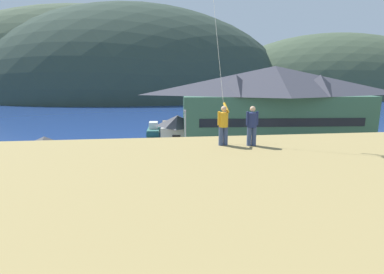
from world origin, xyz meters
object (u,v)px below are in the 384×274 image
object	(u,v)px
parking_light_pole	(185,135)
person_companion	(252,125)
parked_car_front_row_end	(352,163)
parked_car_back_row_left	(301,167)
moored_boat_wharfside	(154,130)
parked_car_back_row_right	(223,190)
wharf_dock	(172,128)
storage_shed_near_lot	(47,164)
harbor_lodge	(274,104)
parked_car_mid_row_far	(45,208)
parked_car_mid_row_center	(134,200)
parked_car_mid_row_near	(234,170)
parked_car_front_row_silver	(317,188)
moored_boat_outer_mooring	(192,127)
storage_shed_waterside	(178,130)
person_kite_flyer	(223,124)
parked_car_lone_by_shed	(170,174)

from	to	relation	value
parking_light_pole	person_companion	size ratio (longest dim) A/B	3.63
parked_car_front_row_end	parked_car_back_row_left	size ratio (longest dim) A/B	1.03
moored_boat_wharfside	parked_car_back_row_right	world-z (taller)	moored_boat_wharfside
wharf_dock	person_companion	distance (m)	42.39
parked_car_front_row_end	parking_light_pole	distance (m)	17.69
moored_boat_wharfside	parked_car_back_row_left	world-z (taller)	moored_boat_wharfside
storage_shed_near_lot	person_companion	size ratio (longest dim) A/B	3.62
harbor_lodge	parked_car_mid_row_far	xyz separation A→B (m)	(-24.32, -20.53, -4.87)
parked_car_mid_row_center	parked_car_mid_row_near	bearing A→B (deg)	33.15
parked_car_mid_row_near	parked_car_front_row_silver	xyz separation A→B (m)	(5.59, -5.28, 0.00)
wharf_dock	parked_car_mid_row_near	distance (m)	27.51
storage_shed_near_lot	parked_car_back_row_right	distance (m)	15.04
parked_car_back_row_right	parked_car_mid_row_far	distance (m)	13.06
parking_light_pole	person_companion	xyz separation A→B (m)	(1.15, -18.66, 4.22)
parking_light_pole	parked_car_mid_row_far	bearing A→B (deg)	-135.19
moored_boat_wharfside	parked_car_mid_row_near	world-z (taller)	moored_boat_wharfside
moored_boat_outer_mooring	person_companion	distance (m)	41.89
storage_shed_waterside	parking_light_pole	bearing A→B (deg)	-89.79
harbor_lodge	moored_boat_outer_mooring	world-z (taller)	harbor_lodge
harbor_lodge	parked_car_mid_row_far	size ratio (longest dim) A/B	6.57
storage_shed_near_lot	storage_shed_waterside	distance (m)	20.43
harbor_lodge	parked_car_back_row_right	distance (m)	22.50
storage_shed_near_lot	parked_car_front_row_silver	size ratio (longest dim) A/B	1.46
parked_car_back_row_right	parked_car_mid_row_near	xyz separation A→B (m)	(2.16, 4.89, 0.00)
wharf_dock	parked_car_front_row_end	world-z (taller)	parked_car_front_row_end
parked_car_front_row_end	parked_car_mid_row_near	xyz separation A→B (m)	(-12.88, -0.87, 0.00)
moored_boat_wharfside	parked_car_mid_row_far	size ratio (longest dim) A/B	1.53
parked_car_front_row_end	harbor_lodge	bearing A→B (deg)	105.71
moored_boat_wharfside	person_companion	bearing A→B (deg)	-83.14
storage_shed_waterside	person_companion	bearing A→B (deg)	-87.71
storage_shed_near_lot	moored_boat_wharfside	bearing A→B (deg)	70.72
storage_shed_waterside	parked_car_back_row_right	distance (m)	20.17
storage_shed_near_lot	moored_boat_outer_mooring	size ratio (longest dim) A/B	0.85
parked_car_back_row_right	person_kite_flyer	distance (m)	11.93
parked_car_mid_row_far	parked_car_back_row_left	distance (m)	22.98
parked_car_mid_row_near	parked_car_back_row_left	bearing A→B (deg)	0.48
storage_shed_waterside	parked_car_mid_row_center	world-z (taller)	storage_shed_waterside
parked_car_lone_by_shed	person_kite_flyer	xyz separation A→B (m)	(1.77, -13.78, 6.96)
storage_shed_near_lot	storage_shed_waterside	size ratio (longest dim) A/B	1.14
parked_car_mid_row_near	parked_car_back_row_left	size ratio (longest dim) A/B	1.00
storage_shed_waterside	parked_car_mid_row_center	bearing A→B (deg)	-102.68
parked_car_mid_row_far	person_companion	world-z (taller)	person_companion
wharf_dock	parked_car_mid_row_far	xyz separation A→B (m)	(-10.65, -33.77, 0.71)
wharf_dock	storage_shed_near_lot	bearing A→B (deg)	-113.31
parked_car_mid_row_center	parked_car_back_row_right	world-z (taller)	same
parked_car_mid_row_near	parked_car_front_row_silver	bearing A→B (deg)	-43.37
person_kite_flyer	parked_car_lone_by_shed	bearing A→B (deg)	97.30
parked_car_back_row_right	storage_shed_waterside	bearing A→B (deg)	96.17
moored_boat_outer_mooring	parked_car_mid_row_far	distance (m)	36.18
person_companion	parked_car_mid_row_center	bearing A→B (deg)	124.50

